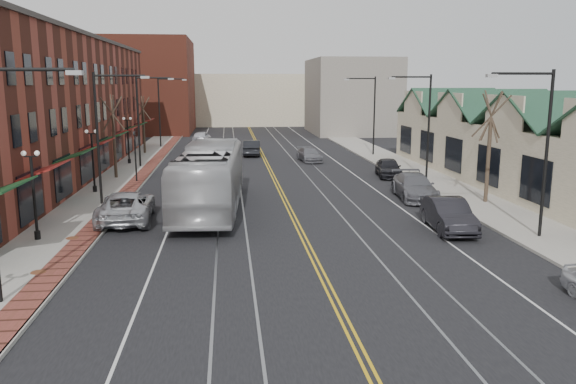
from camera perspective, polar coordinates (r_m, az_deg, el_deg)
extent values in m
plane|color=black|center=(20.88, 4.33, -10.14)|extent=(160.00, 160.00, 0.00)
cube|color=gray|center=(40.71, -17.90, -0.05)|extent=(4.00, 120.00, 0.15)
cube|color=gray|center=(42.79, 15.38, 0.61)|extent=(4.00, 120.00, 0.15)
cube|color=maroon|center=(48.67, -24.79, 7.65)|extent=(10.00, 50.00, 11.00)
cube|color=#B3AA8A|center=(45.01, 22.67, 3.52)|extent=(8.00, 36.00, 4.60)
cube|color=maroon|center=(89.99, -14.28, 10.38)|extent=(14.00, 18.00, 14.00)
cube|color=#B3AA8A|center=(104.24, -4.20, 9.35)|extent=(22.00, 14.00, 9.00)
cube|color=slate|center=(86.19, 6.44, 9.63)|extent=(12.00, 16.00, 11.00)
cylinder|color=black|center=(20.17, -25.09, 11.21)|extent=(3.00, 0.12, 0.12)
cube|color=#999999|center=(19.75, -20.87, 11.26)|extent=(0.50, 0.25, 0.15)
cylinder|color=black|center=(36.16, -18.77, 5.10)|extent=(0.16, 0.16, 8.00)
cylinder|color=black|center=(35.71, -16.76, 11.26)|extent=(3.00, 0.12, 0.12)
cube|color=#999999|center=(35.47, -14.32, 11.22)|extent=(0.50, 0.25, 0.15)
cylinder|color=black|center=(51.85, -14.98, 6.94)|extent=(0.16, 0.16, 8.00)
cylinder|color=black|center=(51.53, -13.51, 11.21)|extent=(3.00, 0.12, 0.12)
cube|color=#999999|center=(51.37, -11.81, 11.17)|extent=(0.50, 0.25, 0.15)
cylinder|color=black|center=(67.68, -12.94, 7.91)|extent=(0.16, 0.16, 8.00)
cylinder|color=black|center=(67.44, -11.79, 11.18)|extent=(3.00, 0.12, 0.12)
cube|color=#999999|center=(67.31, -10.49, 11.14)|extent=(0.50, 0.25, 0.15)
cylinder|color=black|center=(29.52, 24.77, 3.45)|extent=(0.16, 0.16, 8.00)
cylinder|color=black|center=(28.59, 22.76, 11.04)|extent=(3.00, 0.12, 0.12)
cube|color=#999999|center=(27.90, 19.99, 11.05)|extent=(0.50, 0.25, 0.15)
cylinder|color=black|center=(43.95, 14.09, 6.30)|extent=(0.16, 0.16, 8.00)
cylinder|color=black|center=(43.33, 12.43, 11.35)|extent=(3.00, 0.12, 0.12)
cube|color=#999999|center=(42.88, 10.49, 11.29)|extent=(0.50, 0.25, 0.15)
cylinder|color=black|center=(59.19, 8.75, 7.65)|extent=(0.16, 0.16, 8.00)
cylinder|color=black|center=(58.73, 7.42, 11.37)|extent=(3.00, 0.12, 0.12)
cube|color=#999999|center=(58.40, 5.96, 11.30)|extent=(0.50, 0.25, 0.15)
cylinder|color=black|center=(29.53, -24.10, -4.02)|extent=(0.28, 0.28, 0.40)
cylinder|color=black|center=(29.15, -24.38, -0.59)|extent=(0.14, 0.14, 4.00)
cube|color=black|center=(28.84, -24.69, 3.30)|extent=(0.60, 0.06, 0.06)
sphere|color=white|center=(28.92, -25.28, 3.57)|extent=(0.24, 0.24, 0.24)
sphere|color=white|center=(28.73, -24.15, 3.62)|extent=(0.24, 0.24, 0.24)
cylinder|color=black|center=(40.83, -19.03, 0.31)|extent=(0.28, 0.28, 0.40)
cylinder|color=black|center=(40.55, -19.18, 2.81)|extent=(0.14, 0.14, 4.00)
cube|color=black|center=(40.34, -19.36, 5.62)|extent=(0.60, 0.06, 0.06)
sphere|color=white|center=(40.39, -19.79, 5.81)|extent=(0.24, 0.24, 0.24)
sphere|color=white|center=(40.26, -18.96, 5.85)|extent=(0.24, 0.24, 0.24)
cylinder|color=black|center=(54.40, -15.82, 3.04)|extent=(0.28, 0.28, 0.40)
cylinder|color=black|center=(54.19, -15.92, 4.93)|extent=(0.14, 0.14, 4.00)
cube|color=black|center=(54.03, -16.03, 7.03)|extent=(0.60, 0.06, 0.06)
sphere|color=white|center=(54.07, -16.35, 7.18)|extent=(0.24, 0.24, 0.24)
sphere|color=white|center=(53.97, -15.72, 7.21)|extent=(0.24, 0.24, 0.24)
cylinder|color=#382B21|center=(46.26, -17.22, 4.43)|extent=(0.24, 0.24, 4.90)
cylinder|color=#382B21|center=(46.06, -17.40, 7.58)|extent=(0.58, 1.37, 2.90)
cylinder|color=#382B21|center=(46.06, -17.40, 7.58)|extent=(1.60, 0.66, 2.78)
cylinder|color=#382B21|center=(46.06, -17.40, 7.58)|extent=(0.53, 1.23, 2.96)
cylinder|color=#382B21|center=(46.06, -17.40, 7.58)|extent=(1.69, 1.03, 2.64)
cylinder|color=#382B21|center=(46.06, -17.40, 7.58)|extent=(1.78, 1.29, 2.48)
cylinder|color=#382B21|center=(61.99, -14.43, 5.98)|extent=(0.24, 0.24, 4.55)
cylinder|color=#382B21|center=(61.83, -14.54, 8.17)|extent=(0.55, 1.28, 2.69)
cylinder|color=#382B21|center=(61.83, -14.54, 8.17)|extent=(1.49, 0.62, 2.58)
cylinder|color=#382B21|center=(61.83, -14.54, 8.17)|extent=(0.50, 1.15, 2.75)
cylinder|color=#382B21|center=(61.83, -14.54, 8.17)|extent=(1.57, 0.97, 2.45)
cylinder|color=#382B21|center=(61.83, -14.54, 8.17)|extent=(1.66, 1.20, 2.30)
cylinder|color=#382B21|center=(37.15, 19.67, 3.04)|extent=(0.24, 0.24, 5.25)
cylinder|color=#382B21|center=(36.90, 19.94, 7.23)|extent=(0.61, 1.46, 3.10)
cylinder|color=#382B21|center=(36.90, 19.94, 7.23)|extent=(1.70, 0.70, 2.97)
cylinder|color=#382B21|center=(36.90, 19.94, 7.23)|extent=(0.56, 1.31, 3.17)
cylinder|color=#382B21|center=(36.90, 19.94, 7.23)|extent=(1.80, 1.10, 2.82)
cylinder|color=#382B21|center=(36.90, 19.94, 7.23)|extent=(1.90, 1.37, 2.65)
cylinder|color=#592D19|center=(24.53, -24.03, -7.44)|extent=(0.60, 0.60, 0.02)
cylinder|color=#592D19|center=(29.12, -21.07, -4.38)|extent=(0.60, 0.60, 0.02)
cylinder|color=black|center=(44.08, -15.22, 3.12)|extent=(0.12, 0.12, 3.20)
imported|color=black|center=(43.88, -15.33, 5.38)|extent=(0.18, 0.15, 0.90)
imported|color=#B9B8BB|center=(33.75, -7.92, 1.41)|extent=(4.16, 14.16, 3.90)
imported|color=#B7B9BF|center=(32.11, -16.11, -1.42)|extent=(3.16, 6.23, 1.69)
imported|color=black|center=(30.15, 15.97, -2.23)|extent=(2.18, 5.17, 1.66)
imported|color=slate|center=(37.81, 12.71, 0.54)|extent=(2.76, 5.80, 1.63)
imported|color=black|center=(46.21, 10.18, 2.45)|extent=(2.39, 4.68, 1.53)
imported|color=black|center=(59.21, -3.69, 4.50)|extent=(2.01, 4.99, 1.61)
imported|color=slate|center=(54.68, 2.17, 3.82)|extent=(2.30, 4.70, 1.32)
imported|color=silver|center=(71.01, -8.78, 5.49)|extent=(2.48, 4.96, 1.62)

